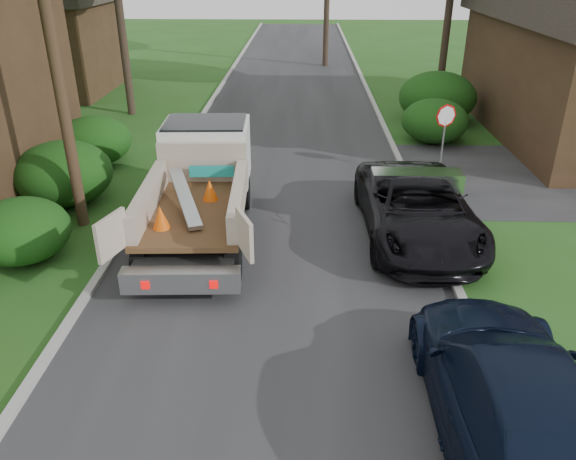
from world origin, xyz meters
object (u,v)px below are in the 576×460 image
(house_left_far, at_px, (39,32))
(navy_suv, at_px, (514,398))
(black_pickup, at_px, (417,208))
(stop_sign, at_px, (445,125))
(flatbed_truck, at_px, (202,175))
(utility_pole, at_px, (49,29))

(house_left_far, height_order, navy_suv, house_left_far)
(house_left_far, height_order, black_pickup, house_left_far)
(stop_sign, xyz_separation_m, house_left_far, (-18.70, 13.00, 1.27))
(flatbed_truck, bearing_deg, black_pickup, -10.11)
(black_pickup, bearing_deg, utility_pole, 175.65)
(house_left_far, relative_size, navy_suv, 1.30)
(navy_suv, bearing_deg, utility_pole, -38.27)
(house_left_far, height_order, flatbed_truck, house_left_far)
(house_left_far, bearing_deg, navy_suv, -54.77)
(house_left_far, distance_m, flatbed_truck, 20.31)
(stop_sign, bearing_deg, house_left_far, 145.19)
(stop_sign, xyz_separation_m, flatbed_truck, (-7.32, -3.74, -0.40))
(house_left_far, bearing_deg, flatbed_truck, -55.78)
(stop_sign, bearing_deg, black_pickup, -109.57)
(stop_sign, bearing_deg, utility_pole, -159.38)
(utility_pole, bearing_deg, flatbed_truck, 4.75)
(house_left_far, xyz_separation_m, flatbed_truck, (11.38, -16.74, -1.67))
(utility_pole, height_order, navy_suv, utility_pole)
(stop_sign, xyz_separation_m, navy_suv, (-1.40, -11.50, -0.93))
(utility_pole, relative_size, flatbed_truck, 1.47)
(flatbed_truck, relative_size, navy_suv, 1.17)
(utility_pole, height_order, flatbed_truck, utility_pole)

